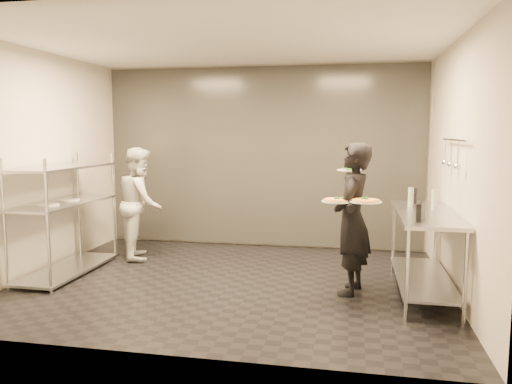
% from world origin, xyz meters
% --- Properties ---
extents(room_shell, '(5.00, 4.00, 2.80)m').
position_xyz_m(room_shell, '(0.00, 1.18, 1.40)').
color(room_shell, black).
rests_on(room_shell, ground).
extents(pass_rack, '(0.60, 1.60, 1.50)m').
position_xyz_m(pass_rack, '(-2.15, -0.00, 0.77)').
color(pass_rack, silver).
rests_on(pass_rack, ground).
extents(prep_counter, '(0.60, 1.80, 0.92)m').
position_xyz_m(prep_counter, '(2.18, 0.00, 0.63)').
color(prep_counter, silver).
rests_on(prep_counter, ground).
extents(utensil_rail, '(0.07, 1.20, 0.31)m').
position_xyz_m(utensil_rail, '(2.43, -0.00, 1.55)').
color(utensil_rail, silver).
rests_on(utensil_rail, room_shell).
extents(waiter, '(0.51, 0.67, 1.67)m').
position_xyz_m(waiter, '(1.40, -0.11, 0.84)').
color(waiter, black).
rests_on(waiter, ground).
extents(chef, '(0.82, 0.92, 1.57)m').
position_xyz_m(chef, '(-1.55, 0.93, 0.79)').
color(chef, beige).
rests_on(chef, ground).
extents(pizza_plate_near, '(0.31, 0.31, 0.05)m').
position_xyz_m(pizza_plate_near, '(1.23, -0.32, 1.06)').
color(pizza_plate_near, white).
rests_on(pizza_plate_near, waiter).
extents(pizza_plate_far, '(0.33, 0.33, 0.05)m').
position_xyz_m(pizza_plate_far, '(1.53, -0.37, 1.08)').
color(pizza_plate_far, white).
rests_on(pizza_plate_far, waiter).
extents(salad_plate, '(0.28, 0.28, 0.07)m').
position_xyz_m(salad_plate, '(1.35, 0.21, 1.37)').
color(salad_plate, white).
rests_on(salad_plate, waiter).
extents(pos_monitor, '(0.12, 0.25, 0.18)m').
position_xyz_m(pos_monitor, '(2.06, -0.56, 1.01)').
color(pos_monitor, black).
rests_on(pos_monitor, prep_counter).
extents(bottle_green, '(0.06, 0.06, 0.22)m').
position_xyz_m(bottle_green, '(2.06, 0.37, 1.03)').
color(bottle_green, '#919E91').
rests_on(bottle_green, prep_counter).
extents(bottle_clear, '(0.07, 0.07, 0.22)m').
position_xyz_m(bottle_clear, '(2.30, 0.20, 1.03)').
color(bottle_clear, '#919E91').
rests_on(bottle_clear, prep_counter).
extents(bottle_dark, '(0.05, 0.05, 0.19)m').
position_xyz_m(bottle_dark, '(2.13, 0.63, 1.01)').
color(bottle_dark, black).
rests_on(bottle_dark, prep_counter).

